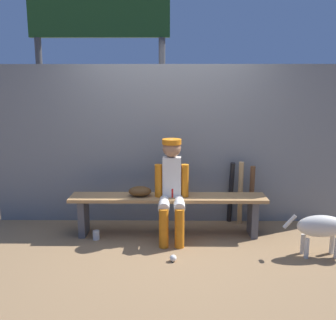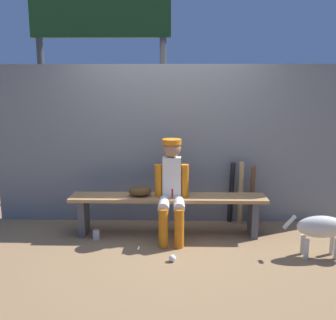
{
  "view_description": "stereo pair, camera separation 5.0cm",
  "coord_description": "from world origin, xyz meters",
  "views": [
    {
      "loc": [
        0.05,
        -4.46,
        1.83
      ],
      "look_at": [
        0.0,
        0.0,
        0.95
      ],
      "focal_mm": 40.57,
      "sensor_mm": 36.0,
      "label": 1
    },
    {
      "loc": [
        0.1,
        -4.46,
        1.83
      ],
      "look_at": [
        0.0,
        0.0,
        0.95
      ],
      "focal_mm": 40.57,
      "sensor_mm": 36.0,
      "label": 2
    }
  ],
  "objects": [
    {
      "name": "ground_plane",
      "position": [
        0.0,
        0.0,
        0.0
      ],
      "size": [
        30.0,
        30.0,
        0.0
      ],
      "primitive_type": "plane",
      "color": "olive"
    },
    {
      "name": "chainlink_fence",
      "position": [
        0.0,
        0.51,
        1.05
      ],
      "size": [
        4.64,
        0.03,
        2.09
      ],
      "primitive_type": "cube",
      "color": "slate",
      "rests_on": "ground_plane"
    },
    {
      "name": "dugout_bench",
      "position": [
        0.0,
        0.0,
        0.38
      ],
      "size": [
        2.39,
        0.36,
        0.5
      ],
      "color": "#AD7F4C",
      "rests_on": "ground_plane"
    },
    {
      "name": "player_seated",
      "position": [
        0.04,
        -0.12,
        0.66
      ],
      "size": [
        0.41,
        0.55,
        1.2
      ],
      "color": "silver",
      "rests_on": "ground_plane"
    },
    {
      "name": "baseball_glove",
      "position": [
        -0.34,
        0.0,
        0.56
      ],
      "size": [
        0.28,
        0.2,
        0.12
      ],
      "primitive_type": "ellipsoid",
      "color": "#593819",
      "rests_on": "dugout_bench"
    },
    {
      "name": "bat_aluminum_black",
      "position": [
        0.83,
        0.42,
        0.42
      ],
      "size": [
        0.08,
        0.19,
        0.84
      ],
      "primitive_type": "cylinder",
      "rotation": [
        0.14,
        0.0,
        0.09
      ],
      "color": "black",
      "rests_on": "ground_plane"
    },
    {
      "name": "bat_wood_tan",
      "position": [
        0.95,
        0.37,
        0.43
      ],
      "size": [
        0.09,
        0.15,
        0.86
      ],
      "primitive_type": "cylinder",
      "rotation": [
        0.09,
        0.0,
        -0.19
      ],
      "color": "tan",
      "rests_on": "ground_plane"
    },
    {
      "name": "bat_wood_dark",
      "position": [
        1.1,
        0.34,
        0.4
      ],
      "size": [
        0.08,
        0.13,
        0.81
      ],
      "primitive_type": "cylinder",
      "rotation": [
        0.07,
        0.0,
        -0.14
      ],
      "color": "brown",
      "rests_on": "ground_plane"
    },
    {
      "name": "baseball",
      "position": [
        0.06,
        -0.74,
        0.04
      ],
      "size": [
        0.07,
        0.07,
        0.07
      ],
      "primitive_type": "sphere",
      "color": "white",
      "rests_on": "ground_plane"
    },
    {
      "name": "cup_on_ground",
      "position": [
        -0.87,
        -0.17,
        0.06
      ],
      "size": [
        0.08,
        0.08,
        0.11
      ],
      "primitive_type": "cylinder",
      "color": "silver",
      "rests_on": "ground_plane"
    },
    {
      "name": "cup_on_bench",
      "position": [
        0.05,
        -0.03,
        0.55
      ],
      "size": [
        0.08,
        0.08,
        0.11
      ],
      "primitive_type": "cylinder",
      "color": "red",
      "rests_on": "dugout_bench"
    },
    {
      "name": "scoreboard",
      "position": [
        -0.97,
        1.44,
        2.54
      ],
      "size": [
        2.38,
        0.27,
        3.58
      ],
      "color": "#3F3F42",
      "rests_on": "ground_plane"
    },
    {
      "name": "dog",
      "position": [
        1.71,
        -0.58,
        0.34
      ],
      "size": [
        0.84,
        0.2,
        0.49
      ],
      "color": "beige",
      "rests_on": "ground_plane"
    }
  ]
}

